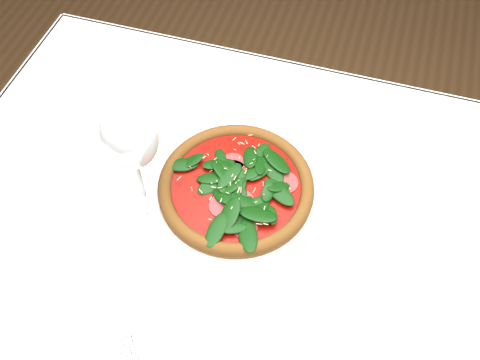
% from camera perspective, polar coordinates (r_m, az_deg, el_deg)
% --- Properties ---
extents(ground, '(6.00, 6.00, 0.00)m').
position_cam_1_polar(ground, '(1.64, 1.37, -17.55)').
color(ground, brown).
rests_on(ground, ground).
extents(dining_table, '(1.21, 0.81, 0.75)m').
position_cam_1_polar(dining_table, '(1.03, 2.08, -6.93)').
color(dining_table, white).
rests_on(dining_table, ground).
extents(plate, '(0.32, 0.32, 0.01)m').
position_cam_1_polar(plate, '(0.97, -0.43, -1.16)').
color(plate, silver).
rests_on(plate, dining_table).
extents(pizza, '(0.30, 0.30, 0.04)m').
position_cam_1_polar(pizza, '(0.95, -0.44, -0.54)').
color(pizza, '#986224').
rests_on(pizza, plate).
extents(wine_glass, '(0.09, 0.09, 0.23)m').
position_cam_1_polar(wine_glass, '(0.86, -11.72, 4.27)').
color(wine_glass, silver).
rests_on(wine_glass, dining_table).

